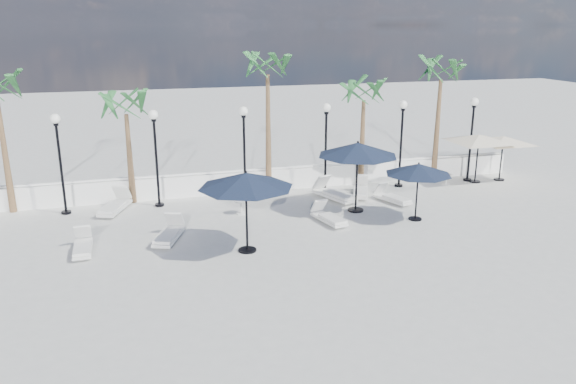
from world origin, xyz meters
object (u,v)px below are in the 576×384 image
object	(u,v)px
parasol_navy_mid	(358,150)
lounger_1	(83,246)
lounger_5	(361,190)
lounger_2	(169,234)
lounger_3	(329,217)
lounger_4	(334,193)
parasol_cream_sq_a	(479,135)
parasol_cream_sq_b	(504,136)
parasol_navy_right	(418,169)
lounger_0	(115,205)
lounger_6	(392,197)
parasol_navy_left	(246,181)

from	to	relation	value
parasol_navy_mid	lounger_1	bearing A→B (deg)	-171.21
lounger_5	lounger_2	bearing A→B (deg)	-135.67
lounger_5	lounger_3	bearing A→B (deg)	-106.98
lounger_2	lounger_3	distance (m)	5.76
lounger_4	parasol_cream_sq_a	size ratio (longest dim) A/B	0.46
lounger_4	parasol_cream_sq_b	size ratio (longest dim) A/B	0.50
parasol_cream_sq_a	lounger_4	bearing A→B (deg)	-173.73
lounger_3	parasol_navy_right	xyz separation A→B (m)	(3.22, -0.54, 1.70)
parasol_navy_mid	parasol_navy_right	distance (m)	2.39
lounger_0	lounger_6	distance (m)	11.01
lounger_5	parasol_navy_right	world-z (taller)	parasol_navy_right
parasol_navy_mid	parasol_cream_sq_a	distance (m)	7.30
parasol_navy_right	parasol_cream_sq_b	distance (m)	7.55
lounger_5	parasol_cream_sq_a	size ratio (longest dim) A/B	0.40
lounger_0	lounger_5	bearing A→B (deg)	17.79
lounger_6	parasol_cream_sq_b	bearing A→B (deg)	-5.75
lounger_2	parasol_navy_right	bearing A→B (deg)	19.03
lounger_3	parasol_cream_sq_a	bearing A→B (deg)	8.78
lounger_3	parasol_navy_left	world-z (taller)	parasol_navy_left
lounger_6	parasol_navy_right	world-z (taller)	parasol_navy_right
lounger_5	parasol_cream_sq_b	distance (m)	7.44
lounger_1	lounger_2	distance (m)	2.74
lounger_4	parasol_navy_left	size ratio (longest dim) A/B	0.74
lounger_0	lounger_2	world-z (taller)	lounger_0
lounger_0	lounger_4	xyz separation A→B (m)	(8.71, -0.81, 0.01)
parasol_cream_sq_a	lounger_3	bearing A→B (deg)	-157.84
parasol_cream_sq_a	parasol_cream_sq_b	world-z (taller)	parasol_cream_sq_a
lounger_2	lounger_6	bearing A→B (deg)	32.58
lounger_2	parasol_navy_left	xyz separation A→B (m)	(2.34, -1.60, 2.10)
lounger_5	parasol_cream_sq_b	world-z (taller)	parasol_cream_sq_b
parasol_navy_mid	lounger_5	bearing A→B (deg)	61.87
parasol_navy_right	parasol_cream_sq_b	bearing A→B (deg)	31.50
lounger_3	lounger_1	bearing A→B (deg)	170.21
lounger_5	parasol_navy_mid	world-z (taller)	parasol_navy_mid
lounger_1	parasol_cream_sq_a	xyz separation A→B (m)	(16.83, 3.94, 1.99)
lounger_3	lounger_5	world-z (taller)	lounger_5
lounger_3	lounger_5	xyz separation A→B (m)	(2.46, 2.86, 0.01)
lounger_3	lounger_6	distance (m)	3.70
parasol_navy_left	lounger_4	bearing A→B (deg)	44.04
lounger_0	parasol_cream_sq_b	bearing A→B (deg)	20.93
lounger_3	parasol_cream_sq_a	xyz separation A→B (m)	(8.36, 3.40, 1.99)
lounger_1	lounger_4	xyz separation A→B (m)	(9.65, 3.15, 0.05)
lounger_4	parasol_navy_mid	bearing A→B (deg)	-100.57
parasol_cream_sq_b	lounger_2	bearing A→B (deg)	-166.73
lounger_5	lounger_6	bearing A→B (deg)	-31.41
parasol_navy_mid	lounger_4	bearing A→B (deg)	100.24
lounger_4	parasol_navy_mid	size ratio (longest dim) A/B	0.72
lounger_6	parasol_navy_mid	world-z (taller)	parasol_navy_mid
parasol_cream_sq_b	lounger_0	bearing A→B (deg)	179.93
lounger_1	parasol_navy_left	distance (m)	5.64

